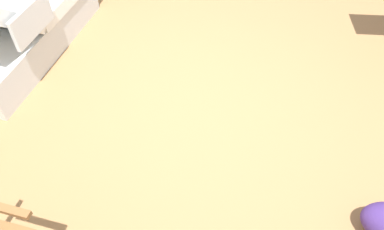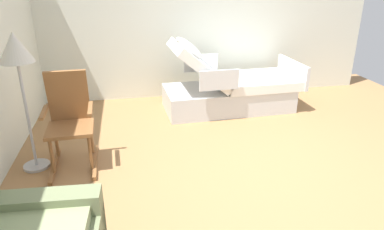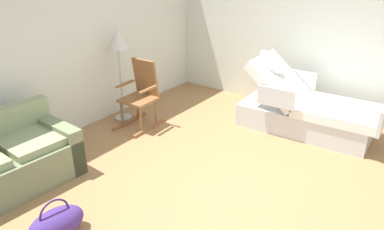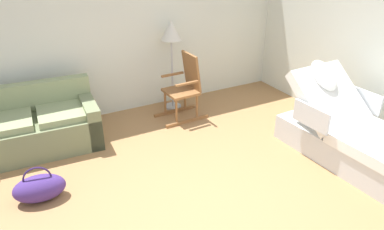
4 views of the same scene
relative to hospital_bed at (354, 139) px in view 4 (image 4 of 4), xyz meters
The scene contains 7 objects.
ground_plane 1.97m from the hospital_bed, behind, with size 6.77×6.77×0.00m, color #9E7247.
back_wall 3.65m from the hospital_bed, 123.57° to the left, with size 5.62×0.10×2.70m, color silver.
hospital_bed is the anchor object (origin of this frame).
couch 4.22m from the hospital_bed, 147.50° to the left, with size 1.65×0.94×0.85m.
rocking_chair 2.56m from the hospital_bed, 121.58° to the left, with size 0.78×0.52×1.05m.
floor_lamp 3.06m from the hospital_bed, 117.73° to the left, with size 0.34×0.34×1.48m.
duffel_bag 3.86m from the hospital_bed, 163.74° to the left, with size 0.59×0.38×0.43m.
Camera 4 is at (-1.78, -2.70, 2.64)m, focal length 33.53 mm.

